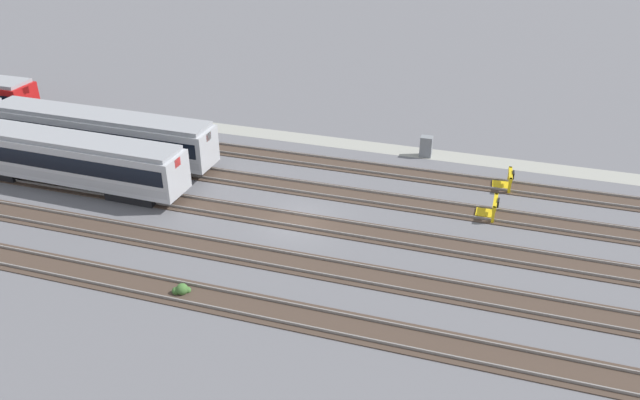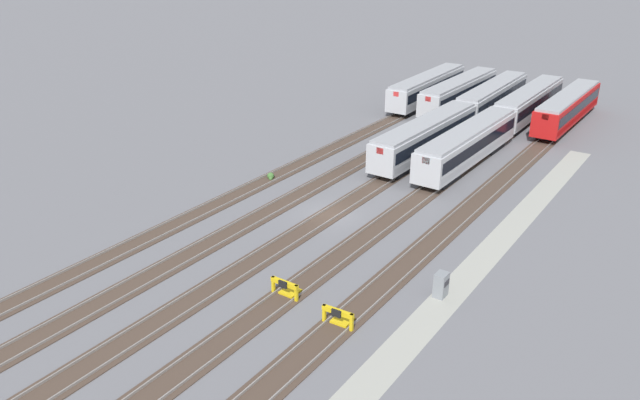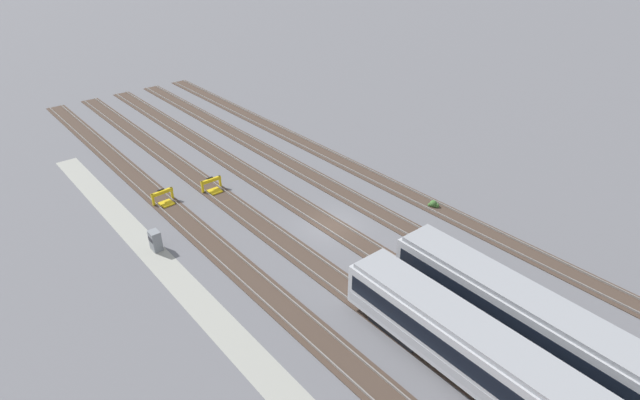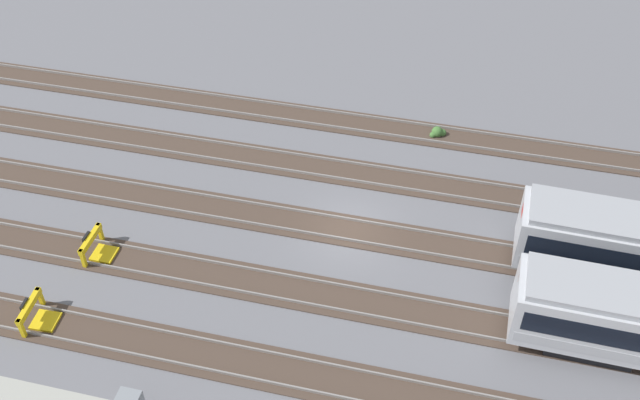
{
  "view_description": "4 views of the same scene",
  "coord_description": "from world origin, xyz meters",
  "px_view_note": "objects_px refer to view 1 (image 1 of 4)",
  "views": [
    {
      "loc": [
        -11.34,
        31.75,
        20.03
      ],
      "look_at": [
        -1.45,
        0.0,
        1.8
      ],
      "focal_mm": 35.0,
      "sensor_mm": 36.0,
      "label": 1
    },
    {
      "loc": [
        -37.59,
        -24.84,
        20.97
      ],
      "look_at": [
        -1.45,
        0.0,
        1.8
      ],
      "focal_mm": 35.0,
      "sensor_mm": 36.0,
      "label": 2
    },
    {
      "loc": [
        25.45,
        -22.75,
        22.11
      ],
      "look_at": [
        -1.45,
        0.0,
        1.8
      ],
      "focal_mm": 28.0,
      "sensor_mm": 36.0,
      "label": 3
    },
    {
      "loc": [
        4.77,
        -26.01,
        26.57
      ],
      "look_at": [
        -1.45,
        0.0,
        1.8
      ],
      "focal_mm": 42.0,
      "sensor_mm": 36.0,
      "label": 4
    }
  ],
  "objects_px": {
    "subway_car_front_row_centre": "(63,158)",
    "bumper_stop_near_inner_track": "(490,209)",
    "weed_clump": "(181,290)",
    "subway_car_back_row_centre": "(101,134)",
    "bumper_stop_nearest_track": "(506,180)",
    "electrical_cabinet": "(426,146)"
  },
  "relations": [
    {
      "from": "subway_car_front_row_centre",
      "to": "weed_clump",
      "type": "distance_m",
      "value": 16.31
    },
    {
      "from": "electrical_cabinet",
      "to": "subway_car_front_row_centre",
      "type": "bearing_deg",
      "value": 27.84
    },
    {
      "from": "bumper_stop_near_inner_track",
      "to": "subway_car_back_row_centre",
      "type": "bearing_deg",
      "value": -0.09
    },
    {
      "from": "subway_car_back_row_centre",
      "to": "bumper_stop_near_inner_track",
      "type": "xyz_separation_m",
      "value": [
        -28.45,
        0.05,
        -1.53
      ]
    },
    {
      "from": "subway_car_back_row_centre",
      "to": "bumper_stop_near_inner_track",
      "type": "relative_size",
      "value": 9.01
    },
    {
      "from": "subway_car_back_row_centre",
      "to": "weed_clump",
      "type": "relative_size",
      "value": 19.61
    },
    {
      "from": "subway_car_front_row_centre",
      "to": "bumper_stop_near_inner_track",
      "type": "relative_size",
      "value": 9.02
    },
    {
      "from": "subway_car_front_row_centre",
      "to": "subway_car_back_row_centre",
      "type": "relative_size",
      "value": 1.0
    },
    {
      "from": "bumper_stop_nearest_track",
      "to": "weed_clump",
      "type": "height_order",
      "value": "bumper_stop_nearest_track"
    },
    {
      "from": "subway_car_front_row_centre",
      "to": "bumper_stop_nearest_track",
      "type": "relative_size",
      "value": 8.98
    },
    {
      "from": "subway_car_front_row_centre",
      "to": "bumper_stop_nearest_track",
      "type": "height_order",
      "value": "subway_car_front_row_centre"
    },
    {
      "from": "subway_car_front_row_centre",
      "to": "weed_clump",
      "type": "xyz_separation_m",
      "value": [
        -13.59,
        8.83,
        -1.8
      ]
    },
    {
      "from": "subway_car_back_row_centre",
      "to": "subway_car_front_row_centre",
      "type": "bearing_deg",
      "value": 90.0
    },
    {
      "from": "subway_car_back_row_centre",
      "to": "weed_clump",
      "type": "height_order",
      "value": "subway_car_back_row_centre"
    },
    {
      "from": "bumper_stop_nearest_track",
      "to": "electrical_cabinet",
      "type": "xyz_separation_m",
      "value": [
        6.09,
        -3.5,
        0.29
      ]
    },
    {
      "from": "subway_car_back_row_centre",
      "to": "bumper_stop_nearest_track",
      "type": "distance_m",
      "value": 29.56
    },
    {
      "from": "electrical_cabinet",
      "to": "weed_clump",
      "type": "xyz_separation_m",
      "value": [
        9.52,
        21.03,
        -0.56
      ]
    },
    {
      "from": "bumper_stop_near_inner_track",
      "to": "weed_clump",
      "type": "bearing_deg",
      "value": 41.55
    },
    {
      "from": "subway_car_back_row_centre",
      "to": "bumper_stop_nearest_track",
      "type": "xyz_separation_m",
      "value": [
        -29.2,
        -4.32,
        -1.53
      ]
    },
    {
      "from": "bumper_stop_nearest_track",
      "to": "bumper_stop_near_inner_track",
      "type": "bearing_deg",
      "value": 80.18
    },
    {
      "from": "bumper_stop_nearest_track",
      "to": "subway_car_front_row_centre",
      "type": "bearing_deg",
      "value": 16.6
    },
    {
      "from": "subway_car_front_row_centre",
      "to": "bumper_stop_near_inner_track",
      "type": "bearing_deg",
      "value": -171.33
    }
  ]
}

